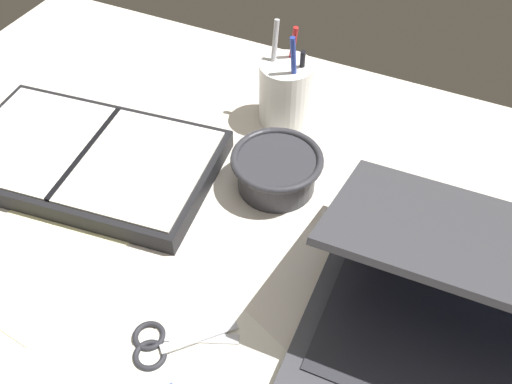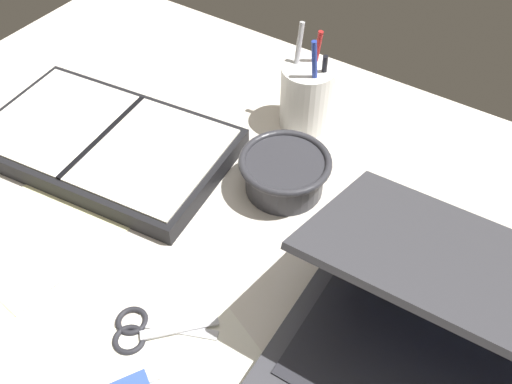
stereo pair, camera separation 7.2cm
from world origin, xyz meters
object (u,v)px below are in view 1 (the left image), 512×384
(bowl, at_px, (277,170))
(scissors, at_px, (161,344))
(pen_cup, at_px, (286,92))
(planner, at_px, (88,159))
(laptop, at_px, (468,320))

(bowl, bearing_deg, scissors, -93.18)
(pen_cup, height_order, planner, pen_cup)
(laptop, xyz_separation_m, bowl, (-0.29, 0.14, -0.02))
(bowl, relative_size, pen_cup, 0.78)
(pen_cup, xyz_separation_m, planner, (-0.22, -0.23, -0.04))
(scissors, bearing_deg, pen_cup, 59.71)
(pen_cup, distance_m, planner, 0.32)
(planner, bearing_deg, laptop, -12.92)
(pen_cup, bearing_deg, bowl, -71.34)
(planner, relative_size, scissors, 3.39)
(bowl, bearing_deg, laptop, -26.36)
(bowl, height_order, scissors, bowl)
(bowl, height_order, pen_cup, pen_cup)
(laptop, xyz_separation_m, planner, (-0.56, 0.06, -0.04))
(pen_cup, distance_m, scissors, 0.44)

